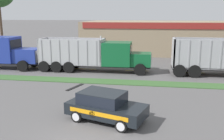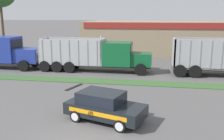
# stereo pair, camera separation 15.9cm
# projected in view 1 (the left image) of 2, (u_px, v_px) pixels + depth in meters

# --- Properties ---
(grass_verge) EXTENTS (120.00, 1.60, 0.06)m
(grass_verge) POSITION_uv_depth(u_px,v_px,m) (116.00, 82.00, 20.88)
(grass_verge) COLOR #3D6633
(grass_verge) RESTS_ON ground_plane
(centre_line_2) EXTENTS (2.40, 0.14, 0.01)m
(centre_line_2) POSITION_uv_depth(u_px,v_px,m) (37.00, 67.00, 26.99)
(centre_line_2) COLOR yellow
(centre_line_2) RESTS_ON ground_plane
(centre_line_3) EXTENTS (2.40, 0.14, 0.01)m
(centre_line_3) POSITION_uv_depth(u_px,v_px,m) (85.00, 69.00, 26.14)
(centre_line_3) COLOR yellow
(centre_line_3) RESTS_ON ground_plane
(centre_line_4) EXTENTS (2.40, 0.14, 0.01)m
(centre_line_4) POSITION_uv_depth(u_px,v_px,m) (137.00, 71.00, 25.30)
(centre_line_4) COLOR yellow
(centre_line_4) RESTS_ON ground_plane
(centre_line_5) EXTENTS (2.40, 0.14, 0.01)m
(centre_line_5) POSITION_uv_depth(u_px,v_px,m) (192.00, 73.00, 24.45)
(centre_line_5) COLOR yellow
(centre_line_5) RESTS_ON ground_plane
(dump_truck_lead) EXTENTS (11.09, 2.59, 3.62)m
(dump_truck_lead) POSITION_uv_depth(u_px,v_px,m) (103.00, 56.00, 24.64)
(dump_truck_lead) COLOR black
(dump_truck_lead) RESTS_ON ground_plane
(rally_car) EXTENTS (4.51, 3.03, 1.59)m
(rally_car) POSITION_uv_depth(u_px,v_px,m) (105.00, 106.00, 13.17)
(rally_car) COLOR black
(rally_car) RESTS_ON ground_plane
(store_building_backdrop) EXTENTS (26.46, 12.10, 4.63)m
(store_building_backdrop) POSITION_uv_depth(u_px,v_px,m) (173.00, 37.00, 38.20)
(store_building_backdrop) COLOR #9E896B
(store_building_backdrop) RESTS_ON ground_plane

